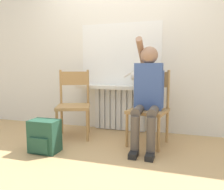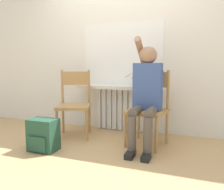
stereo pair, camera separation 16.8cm
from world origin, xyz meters
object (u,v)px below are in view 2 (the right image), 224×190
Objects in this scene: person at (146,91)px; cat at (143,77)px; chair_left at (74,103)px; backpack at (43,135)px; chair_right at (148,107)px.

person is 0.54m from cat.
chair_left is 1.09m from person.
cat reaches higher than backpack.
chair_right is at bearing 85.27° from person.
cat is at bearing 47.28° from backpack.
backpack is (-1.12, -0.55, -0.52)m from person.
chair_right is 0.57m from cat.
cat is 1.19× the size of backpack.
chair_left is at bearing 174.50° from person.
chair_left is at bearing -156.70° from cat.
person reaches higher than cat.
chair_left is at bearing 85.40° from backpack.
person is (1.07, -0.10, 0.22)m from chair_left.
backpack is (-0.96, -1.04, -0.67)m from cat.
chair_right is at bearing 30.06° from backpack.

